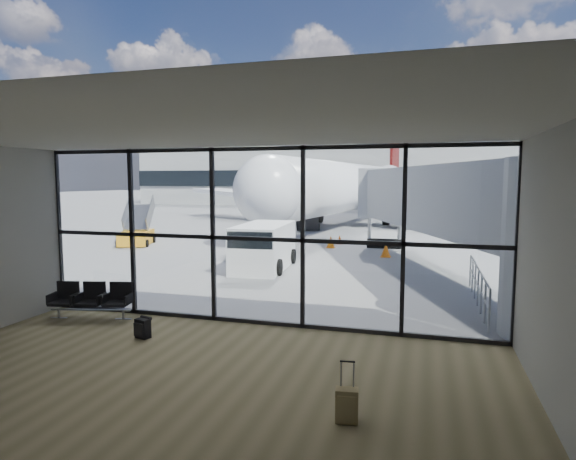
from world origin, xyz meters
The scene contains 22 objects.
ground centered at (0.00, 40.00, 0.00)m, with size 220.00×220.00×0.00m, color slate.
lounge_shell centered at (0.00, -4.80, 2.65)m, with size 12.02×8.01×4.51m.
glass_curtain_wall centered at (0.00, 0.00, 2.25)m, with size 12.10×0.12×4.50m.
jet_bridge centered at (4.90, 7.07, 2.76)m, with size 8.00×16.50×4.33m.
apron_railing centered at (5.60, 3.50, 0.72)m, with size 0.06×5.46×1.11m.
far_terminal centered at (-0.59, 61.97, 4.21)m, with size 80.00×12.20×11.00m.
tree_0 centered at (-45.00, 72.00, 4.63)m, with size 4.95×4.95×7.12m.
tree_1 centered at (-39.00, 72.00, 5.25)m, with size 5.61×5.61×8.07m.
tree_2 centered at (-33.00, 72.00, 5.88)m, with size 6.27×6.27×9.03m.
tree_3 centered at (-27.00, 72.00, 4.63)m, with size 4.95×4.95×7.12m.
tree_4 centered at (-21.00, 72.00, 5.25)m, with size 5.61×5.61×8.07m.
tree_5 centered at (-15.00, 72.00, 5.88)m, with size 6.27×6.27×9.03m.
seating_row centered at (-4.43, -0.69, 0.53)m, with size 2.15×1.03×0.95m.
backpack centered at (-2.18, -1.81, 0.24)m, with size 0.38×0.37×0.50m.
suitcase centered at (3.02, -4.39, 0.28)m, with size 0.37×0.29×0.93m.
airliner centered at (-1.94, 30.30, 3.08)m, with size 33.60×39.10×10.10m.
service_van centered at (-2.39, 7.37, 0.95)m, with size 2.36×4.41×1.86m.
belt_loader centered at (-4.58, 23.98, 0.64)m, with size 2.45×4.34×1.90m.
mobile_stairs centered at (-11.82, 12.49, 0.53)m, with size 2.47×3.47×2.22m.
traffic_cone_a centered at (-0.92, 14.39, 0.31)m, with size 0.46×0.46×0.66m.
traffic_cone_b centered at (2.25, 11.97, 0.32)m, with size 0.47×0.47×0.67m.
traffic_cone_c centered at (-0.72, 16.07, 0.25)m, with size 0.37×0.37×0.53m.
Camera 1 is at (4.10, -11.31, 3.66)m, focal length 30.00 mm.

